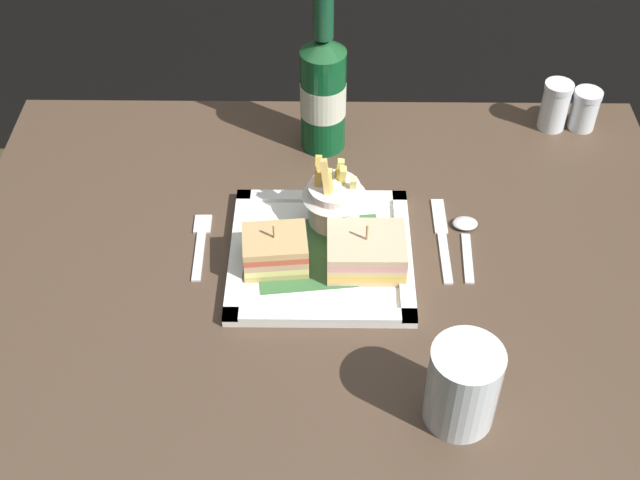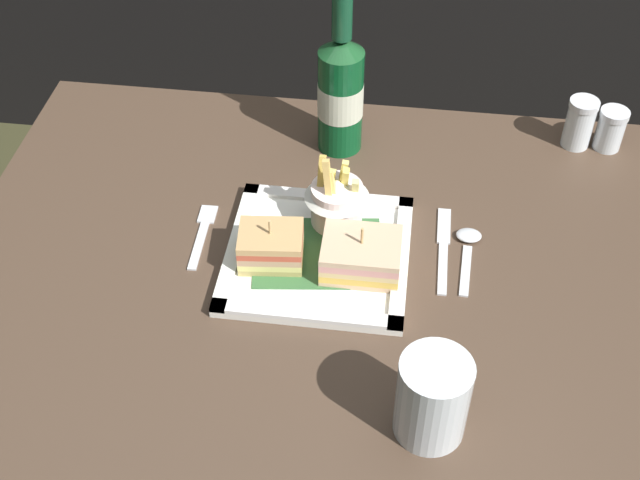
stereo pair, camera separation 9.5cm
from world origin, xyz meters
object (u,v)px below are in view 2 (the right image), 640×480
(fork, at_px, (203,232))
(fries_cup, at_px, (337,197))
(beer_bottle, at_px, (341,90))
(dining_table, at_px, (322,336))
(sandwich_half_right, at_px, (361,255))
(sandwich_half_left, at_px, (271,246))
(spoon, at_px, (468,244))
(knife, at_px, (443,246))
(pepper_shaker, at_px, (610,131))
(water_glass, at_px, (432,402))
(salt_shaker, at_px, (579,126))
(square_plate, at_px, (318,255))

(fork, bearing_deg, fries_cup, 11.22)
(beer_bottle, bearing_deg, fries_cup, -84.92)
(dining_table, height_order, sandwich_half_right, sandwich_half_right)
(sandwich_half_left, relative_size, spoon, 0.72)
(beer_bottle, height_order, knife, beer_bottle)
(pepper_shaker, bearing_deg, dining_table, -142.57)
(sandwich_half_left, relative_size, water_glass, 0.81)
(salt_shaker, bearing_deg, sandwich_half_right, -133.70)
(knife, height_order, pepper_shaker, pepper_shaker)
(fries_cup, relative_size, spoon, 0.93)
(sandwich_half_left, relative_size, salt_shaker, 1.11)
(dining_table, height_order, fork, fork)
(spoon, bearing_deg, salt_shaker, 56.85)
(dining_table, relative_size, knife, 6.04)
(square_plate, height_order, beer_bottle, beer_bottle)
(square_plate, xyz_separation_m, salt_shaker, (0.36, 0.30, 0.03))
(knife, bearing_deg, beer_bottle, 129.09)
(knife, xyz_separation_m, pepper_shaker, (0.24, 0.25, 0.03))
(dining_table, xyz_separation_m, sandwich_half_right, (0.05, -0.01, 0.19))
(dining_table, height_order, salt_shaker, salt_shaker)
(dining_table, relative_size, salt_shaker, 12.36)
(fork, relative_size, pepper_shaker, 1.90)
(sandwich_half_right, relative_size, water_glass, 0.93)
(water_glass, bearing_deg, dining_table, 122.59)
(knife, distance_m, salt_shaker, 0.32)
(beer_bottle, bearing_deg, water_glass, -72.45)
(beer_bottle, relative_size, knife, 1.67)
(sandwich_half_left, distance_m, beer_bottle, 0.28)
(dining_table, xyz_separation_m, water_glass, (0.15, -0.24, 0.20))
(water_glass, relative_size, pepper_shaker, 1.64)
(fork, bearing_deg, sandwich_half_left, -24.46)
(dining_table, distance_m, square_plate, 0.16)
(dining_table, xyz_separation_m, square_plate, (-0.01, 0.01, 0.16))
(square_plate, bearing_deg, beer_bottle, 89.78)
(sandwich_half_left, distance_m, fork, 0.12)
(dining_table, height_order, knife, knife)
(dining_table, relative_size, spoon, 8.05)
(dining_table, distance_m, pepper_shaker, 0.54)
(fork, height_order, spoon, spoon)
(sandwich_half_right, bearing_deg, dining_table, 170.39)
(water_glass, bearing_deg, fork, 139.61)
(fork, xyz_separation_m, salt_shaker, (0.53, 0.27, 0.03))
(sandwich_half_right, height_order, fries_cup, fries_cup)
(sandwich_half_right, height_order, knife, sandwich_half_right)
(fork, bearing_deg, pepper_shaker, 25.08)
(salt_shaker, relative_size, pepper_shaker, 1.21)
(pepper_shaker, bearing_deg, salt_shaker, 180.00)
(square_plate, bearing_deg, spoon, 13.54)
(knife, bearing_deg, fries_cup, 172.27)
(fries_cup, height_order, water_glass, fries_cup)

